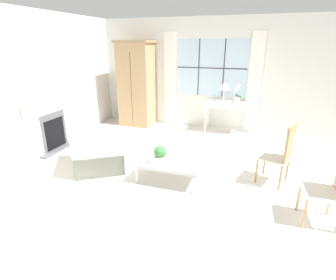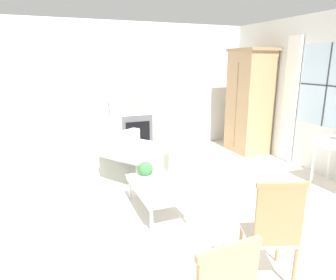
{
  "view_description": "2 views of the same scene",
  "coord_description": "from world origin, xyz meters",
  "px_view_note": "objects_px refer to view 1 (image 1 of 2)",
  "views": [
    {
      "loc": [
        1.16,
        -3.9,
        2.18
      ],
      "look_at": [
        -0.1,
        -0.17,
        0.72
      ],
      "focal_mm": 28.0,
      "sensor_mm": 36.0,
      "label": 1
    },
    {
      "loc": [
        3.49,
        -1.44,
        1.97
      ],
      "look_at": [
        -0.16,
        0.01,
        0.94
      ],
      "focal_mm": 32.0,
      "sensor_mm": 36.0,
      "label": 2
    }
  ],
  "objects_px": {
    "pillar_candle": "(197,159)",
    "table_lamp": "(224,87)",
    "fireplace": "(49,118)",
    "console_table": "(229,106)",
    "side_chair_wooden": "(282,152)",
    "potted_orchid": "(237,95)",
    "coffee_table": "(170,164)",
    "armchair_upholstered": "(97,155)",
    "potted_plant_small": "(160,155)",
    "armoire": "(137,84)",
    "accent_chair_wooden": "(332,185)"
  },
  "relations": [
    {
      "from": "fireplace",
      "to": "console_table",
      "type": "distance_m",
      "value": 4.2
    },
    {
      "from": "armoire",
      "to": "table_lamp",
      "type": "distance_m",
      "value": 2.33
    },
    {
      "from": "pillar_candle",
      "to": "console_table",
      "type": "bearing_deg",
      "value": 86.62
    },
    {
      "from": "console_table",
      "to": "pillar_candle",
      "type": "relative_size",
      "value": 8.61
    },
    {
      "from": "accent_chair_wooden",
      "to": "potted_plant_small",
      "type": "height_order",
      "value": "accent_chair_wooden"
    },
    {
      "from": "fireplace",
      "to": "table_lamp",
      "type": "distance_m",
      "value": 4.12
    },
    {
      "from": "fireplace",
      "to": "table_lamp",
      "type": "height_order",
      "value": "fireplace"
    },
    {
      "from": "armoire",
      "to": "table_lamp",
      "type": "height_order",
      "value": "armoire"
    },
    {
      "from": "pillar_candle",
      "to": "fireplace",
      "type": "bearing_deg",
      "value": 172.34
    },
    {
      "from": "armoire",
      "to": "potted_plant_small",
      "type": "relative_size",
      "value": 7.45
    },
    {
      "from": "pillar_candle",
      "to": "table_lamp",
      "type": "bearing_deg",
      "value": 89.72
    },
    {
      "from": "side_chair_wooden",
      "to": "potted_orchid",
      "type": "bearing_deg",
      "value": 111.16
    },
    {
      "from": "armchair_upholstered",
      "to": "side_chair_wooden",
      "type": "bearing_deg",
      "value": 7.63
    },
    {
      "from": "armchair_upholstered",
      "to": "coffee_table",
      "type": "bearing_deg",
      "value": -3.04
    },
    {
      "from": "potted_orchid",
      "to": "accent_chair_wooden",
      "type": "relative_size",
      "value": 0.47
    },
    {
      "from": "armchair_upholstered",
      "to": "side_chair_wooden",
      "type": "distance_m",
      "value": 3.18
    },
    {
      "from": "fireplace",
      "to": "potted_orchid",
      "type": "relative_size",
      "value": 4.5
    },
    {
      "from": "armoire",
      "to": "accent_chair_wooden",
      "type": "bearing_deg",
      "value": -38.01
    },
    {
      "from": "potted_orchid",
      "to": "armchair_upholstered",
      "type": "xyz_separation_m",
      "value": [
        -2.2,
        -2.85,
        -0.72
      ]
    },
    {
      "from": "fireplace",
      "to": "armoire",
      "type": "bearing_deg",
      "value": 67.11
    },
    {
      "from": "potted_orchid",
      "to": "side_chair_wooden",
      "type": "bearing_deg",
      "value": -68.84
    },
    {
      "from": "console_table",
      "to": "potted_plant_small",
      "type": "relative_size",
      "value": 3.8
    },
    {
      "from": "console_table",
      "to": "pillar_candle",
      "type": "distance_m",
      "value": 2.85
    },
    {
      "from": "armchair_upholstered",
      "to": "armoire",
      "type": "bearing_deg",
      "value": 99.33
    },
    {
      "from": "armoire",
      "to": "table_lamp",
      "type": "relative_size",
      "value": 4.72
    },
    {
      "from": "side_chair_wooden",
      "to": "accent_chair_wooden",
      "type": "relative_size",
      "value": 1.04
    },
    {
      "from": "table_lamp",
      "to": "side_chair_wooden",
      "type": "height_order",
      "value": "table_lamp"
    },
    {
      "from": "armoire",
      "to": "potted_plant_small",
      "type": "height_order",
      "value": "armoire"
    },
    {
      "from": "fireplace",
      "to": "pillar_candle",
      "type": "bearing_deg",
      "value": -7.66
    },
    {
      "from": "armoire",
      "to": "potted_orchid",
      "type": "xyz_separation_m",
      "value": [
        2.65,
        0.09,
        -0.16
      ]
    },
    {
      "from": "side_chair_wooden",
      "to": "accent_chair_wooden",
      "type": "distance_m",
      "value": 1.02
    },
    {
      "from": "console_table",
      "to": "armoire",
      "type": "bearing_deg",
      "value": -177.76
    },
    {
      "from": "table_lamp",
      "to": "fireplace",
      "type": "bearing_deg",
      "value": -143.65
    },
    {
      "from": "potted_orchid",
      "to": "pillar_candle",
      "type": "distance_m",
      "value": 2.9
    },
    {
      "from": "accent_chair_wooden",
      "to": "armchair_upholstered",
      "type": "bearing_deg",
      "value": 172.87
    },
    {
      "from": "potted_orchid",
      "to": "side_chair_wooden",
      "type": "height_order",
      "value": "potted_orchid"
    },
    {
      "from": "pillar_candle",
      "to": "side_chair_wooden",
      "type": "bearing_deg",
      "value": 17.33
    },
    {
      "from": "console_table",
      "to": "table_lamp",
      "type": "bearing_deg",
      "value": 166.41
    },
    {
      "from": "pillar_candle",
      "to": "potted_orchid",
      "type": "bearing_deg",
      "value": 83.22
    },
    {
      "from": "armoire",
      "to": "accent_chair_wooden",
      "type": "distance_m",
      "value": 5.25
    },
    {
      "from": "armoire",
      "to": "console_table",
      "type": "distance_m",
      "value": 2.52
    },
    {
      "from": "coffee_table",
      "to": "pillar_candle",
      "type": "height_order",
      "value": "pillar_candle"
    },
    {
      "from": "potted_orchid",
      "to": "pillar_candle",
      "type": "xyz_separation_m",
      "value": [
        -0.34,
        -2.83,
        -0.55
      ]
    },
    {
      "from": "console_table",
      "to": "potted_plant_small",
      "type": "distance_m",
      "value": 3.13
    },
    {
      "from": "fireplace",
      "to": "table_lamp",
      "type": "xyz_separation_m",
      "value": [
        3.3,
        2.43,
        0.47
      ]
    },
    {
      "from": "potted_orchid",
      "to": "armchair_upholstered",
      "type": "relative_size",
      "value": 0.38
    },
    {
      "from": "console_table",
      "to": "potted_plant_small",
      "type": "xyz_separation_m",
      "value": [
        -0.72,
        -3.04,
        -0.18
      ]
    },
    {
      "from": "fireplace",
      "to": "accent_chair_wooden",
      "type": "bearing_deg",
      "value": -10.29
    },
    {
      "from": "coffee_table",
      "to": "side_chair_wooden",
      "type": "bearing_deg",
      "value": 16.36
    },
    {
      "from": "fireplace",
      "to": "potted_plant_small",
      "type": "height_order",
      "value": "fireplace"
    }
  ]
}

